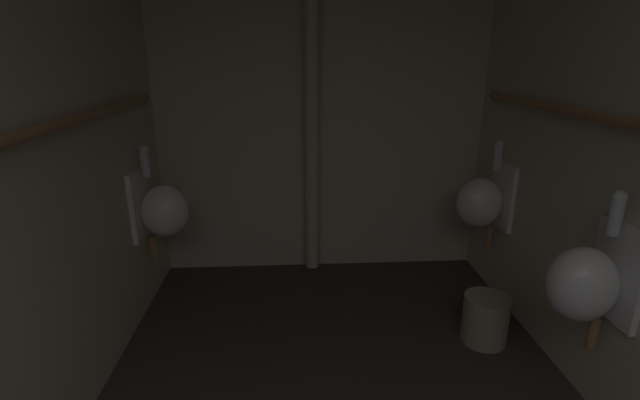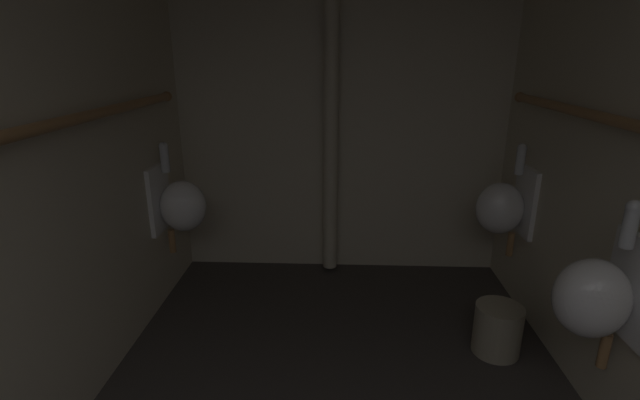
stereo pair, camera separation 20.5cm
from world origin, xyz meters
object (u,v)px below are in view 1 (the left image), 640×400
at_px(urinal_left_mid, 162,209).
at_px(standpipe_back_wall, 312,115).
at_px(urinal_right_mid, 587,282).
at_px(urinal_right_far, 483,201).
at_px(waste_bin, 485,319).

height_order(urinal_left_mid, standpipe_back_wall, standpipe_back_wall).
bearing_deg(urinal_right_mid, urinal_right_far, 90.00).
bearing_deg(urinal_right_mid, urinal_left_mid, 152.73).
distance_m(urinal_right_mid, urinal_right_far, 1.13).
bearing_deg(standpipe_back_wall, waste_bin, -45.93).
distance_m(urinal_right_mid, waste_bin, 0.79).
bearing_deg(urinal_right_far, urinal_left_mid, -178.76).
bearing_deg(urinal_right_far, waste_bin, -105.49).
relative_size(urinal_left_mid, urinal_right_far, 1.00).
relative_size(urinal_right_far, standpipe_back_wall, 0.32).
bearing_deg(urinal_right_mid, waste_bin, 106.13).
xyz_separation_m(urinal_right_far, waste_bin, (-0.16, -0.58, -0.54)).
height_order(urinal_left_mid, waste_bin, urinal_left_mid).
height_order(urinal_left_mid, urinal_right_mid, same).
relative_size(urinal_right_far, waste_bin, 2.64).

